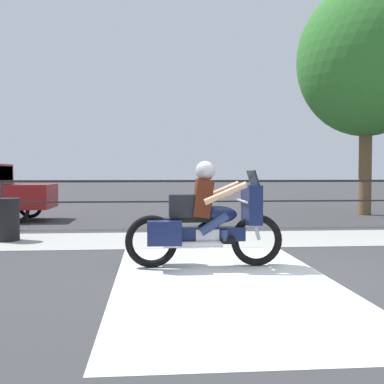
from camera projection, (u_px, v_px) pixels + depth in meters
The scene contains 7 objects.
ground_plane at pixel (262, 273), 6.58m from camera, with size 120.00×120.00×0.00m, color #38383A.
sidewalk_band at pixel (224, 239), 9.97m from camera, with size 44.00×2.40×0.01m, color #A8A59E.
crosswalk_band at pixel (222, 277), 6.33m from camera, with size 2.78×6.00×0.01m, color silver.
fence_railing at pixel (211, 190), 12.05m from camera, with size 36.00×0.05×1.20m.
motorcycle at pixel (204, 220), 7.03m from camera, with size 2.32×0.76×1.55m.
trash_bin at pixel (6, 220), 9.68m from camera, with size 0.56×0.56×0.87m.
tree_behind_sign at pixel (367, 60), 15.53m from camera, with size 4.47×4.47×7.48m.
Camera 1 is at (-1.52, -6.43, 1.38)m, focal length 45.00 mm.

